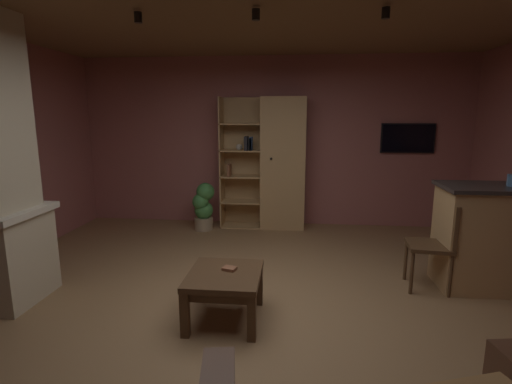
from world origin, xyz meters
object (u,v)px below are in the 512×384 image
potted_floor_plant (204,206)px  dining_chair (438,240)px  bookshelf_cabinet (277,164)px  table_book_0 (229,269)px  wall_mounted_tv (408,138)px  coffee_table (225,282)px

potted_floor_plant → dining_chair: bearing=-32.8°
bookshelf_cabinet → table_book_0: bookshelf_cabinet is taller
wall_mounted_tv → coffee_table: bearing=-126.2°
potted_floor_plant → table_book_0: bearing=-71.9°
table_book_0 → potted_floor_plant: potted_floor_plant is taller
bookshelf_cabinet → potted_floor_plant: bearing=-166.3°
dining_chair → coffee_table: bearing=-157.9°
coffee_table → table_book_0: bearing=62.0°
coffee_table → wall_mounted_tv: 4.07m
coffee_table → table_book_0: (0.03, 0.06, 0.10)m
coffee_table → table_book_0: size_ratio=6.13×
bookshelf_cabinet → dining_chair: bookshelf_cabinet is taller
table_book_0 → dining_chair: 2.16m
coffee_table → wall_mounted_tv: bearing=53.8°
bookshelf_cabinet → coffee_table: (-0.31, -2.96, -0.67)m
dining_chair → wall_mounted_tv: 2.51m
table_book_0 → potted_floor_plant: size_ratio=0.15×
coffee_table → potted_floor_plant: size_ratio=0.94×
wall_mounted_tv → bookshelf_cabinet: bearing=-174.0°
potted_floor_plant → wall_mounted_tv: size_ratio=0.92×
dining_chair → wall_mounted_tv: bearing=83.6°
table_book_0 → wall_mounted_tv: wall_mounted_tv is taller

